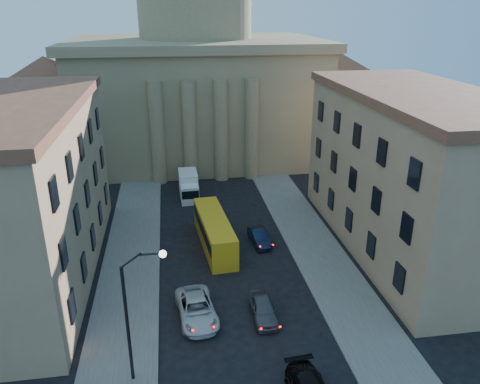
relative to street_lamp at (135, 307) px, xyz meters
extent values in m
cube|color=#5A5752|center=(-1.53, 10.00, -5.21)|extent=(5.00, 60.00, 0.15)
cube|color=#5A5752|center=(15.47, 10.00, -5.21)|extent=(5.00, 60.00, 0.15)
cube|color=#7E6D4D|center=(6.97, 48.00, 2.71)|extent=(34.00, 26.00, 16.00)
cube|color=#7E6D4D|center=(6.97, 48.00, 11.11)|extent=(35.50, 27.50, 1.20)
cylinder|color=#7E6D4D|center=(6.97, 48.00, 14.71)|extent=(16.00, 16.00, 8.00)
cube|color=#7E6D4D|center=(-14.03, 46.00, 0.21)|extent=(13.00, 13.00, 11.00)
cone|color=brown|center=(-14.03, 46.00, 7.71)|extent=(26.02, 26.02, 4.00)
cube|color=#7E6D4D|center=(27.97, 46.00, 0.21)|extent=(13.00, 13.00, 11.00)
cone|color=brown|center=(27.97, 46.00, 7.71)|extent=(26.02, 26.02, 4.00)
cylinder|color=#7E6D4D|center=(0.97, 34.80, 1.21)|extent=(1.80, 1.80, 13.00)
cylinder|color=#7E6D4D|center=(4.97, 34.80, 1.21)|extent=(1.80, 1.80, 13.00)
cylinder|color=#7E6D4D|center=(8.97, 34.80, 1.21)|extent=(1.80, 1.80, 13.00)
cylinder|color=#7E6D4D|center=(12.97, 34.80, 1.21)|extent=(1.80, 1.80, 13.00)
cube|color=tan|center=(-10.03, 14.00, 1.71)|extent=(11.00, 26.00, 14.00)
cube|color=tan|center=(23.97, 14.00, 1.71)|extent=(11.00, 26.00, 14.00)
cube|color=brown|center=(23.97, 14.00, 9.01)|extent=(11.60, 26.60, 0.80)
cylinder|color=black|center=(-0.53, 0.00, -1.29)|extent=(0.20, 0.20, 8.00)
cylinder|color=black|center=(0.02, 0.00, 3.06)|extent=(1.30, 0.12, 0.96)
cylinder|color=black|center=(1.02, 0.00, 3.36)|extent=(1.30, 0.12, 0.12)
sphere|color=white|center=(1.77, 0.00, 3.31)|extent=(0.44, 0.44, 0.44)
imported|color=silver|center=(3.74, 5.56, -4.50)|extent=(3.18, 5.91, 1.58)
imported|color=#4C4B50|center=(8.56, 4.86, -4.56)|extent=(1.72, 4.25, 1.45)
imported|color=black|center=(10.47, 16.30, -4.61)|extent=(1.81, 4.21, 1.35)
cube|color=gold|center=(6.17, 16.50, -3.83)|extent=(3.23, 10.50, 2.91)
cube|color=black|center=(6.17, 16.50, -3.36)|extent=(3.24, 9.94, 1.03)
cylinder|color=black|center=(5.56, 12.68, -4.82)|extent=(0.36, 0.96, 0.94)
cylinder|color=black|center=(7.43, 12.84, -4.82)|extent=(0.36, 0.96, 0.94)
cylinder|color=black|center=(4.91, 20.17, -4.82)|extent=(0.36, 0.96, 0.94)
cylinder|color=black|center=(6.78, 20.33, -4.82)|extent=(0.36, 0.96, 0.94)
cube|color=silver|center=(4.41, 27.44, -4.22)|extent=(2.08, 2.17, 2.13)
cube|color=black|center=(4.43, 26.41, -3.95)|extent=(1.95, 0.14, 0.98)
cube|color=silver|center=(4.36, 29.83, -3.73)|extent=(2.20, 3.77, 2.75)
cylinder|color=black|center=(3.53, 27.06, -4.89)|extent=(0.26, 0.80, 0.80)
cylinder|color=black|center=(5.31, 27.10, -4.89)|extent=(0.26, 0.80, 0.80)
cylinder|color=black|center=(3.46, 30.61, -4.89)|extent=(0.26, 0.80, 0.80)
cylinder|color=black|center=(5.24, 30.65, -4.89)|extent=(0.26, 0.80, 0.80)
camera|label=1|loc=(2.55, -23.07, 16.06)|focal=35.00mm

